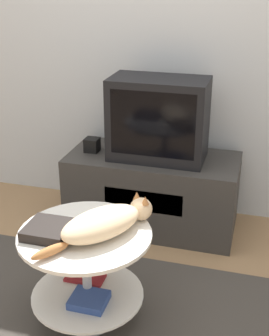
# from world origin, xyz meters

# --- Properties ---
(ground_plane) EXTENTS (12.00, 12.00, 0.00)m
(ground_plane) POSITION_xyz_m (0.00, 0.00, 0.00)
(ground_plane) COLOR #93704C
(wall_back) EXTENTS (8.00, 0.05, 2.60)m
(wall_back) POSITION_xyz_m (0.00, 1.33, 1.30)
(wall_back) COLOR silver
(wall_back) RESTS_ON ground_plane
(rug) EXTENTS (1.93, 1.13, 0.02)m
(rug) POSITION_xyz_m (0.00, 0.00, 0.01)
(rug) COLOR #3D3833
(rug) RESTS_ON ground_plane
(tv_stand) EXTENTS (1.09, 0.50, 0.50)m
(tv_stand) POSITION_xyz_m (0.07, 1.00, 0.25)
(tv_stand) COLOR #33302D
(tv_stand) RESTS_ON ground_plane
(tv) EXTENTS (0.59, 0.32, 0.51)m
(tv) POSITION_xyz_m (0.10, 0.99, 0.75)
(tv) COLOR black
(tv) RESTS_ON tv_stand
(speaker) EXTENTS (0.09, 0.09, 0.09)m
(speaker) POSITION_xyz_m (-0.34, 0.98, 0.54)
(speaker) COLOR black
(speaker) RESTS_ON tv_stand
(coffee_table) EXTENTS (0.61, 0.61, 0.49)m
(coffee_table) POSITION_xyz_m (0.00, -0.01, 0.33)
(coffee_table) COLOR #B2B2B7
(coffee_table) RESTS_ON rug
(dvd_box) EXTENTS (0.20, 0.19, 0.05)m
(dvd_box) POSITION_xyz_m (-0.15, -0.07, 0.53)
(dvd_box) COLOR black
(dvd_box) RESTS_ON coffee_table
(cat) EXTENTS (0.41, 0.54, 0.13)m
(cat) POSITION_xyz_m (0.09, 0.01, 0.57)
(cat) COLOR beige
(cat) RESTS_ON coffee_table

